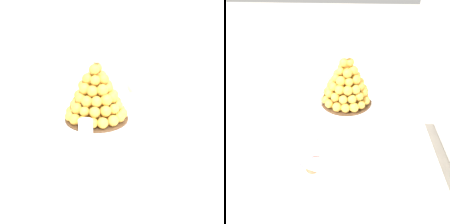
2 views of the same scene
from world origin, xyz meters
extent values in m
cylinder|color=brown|center=(-0.61, -0.34, 0.39)|extent=(0.04, 0.04, 0.77)
cylinder|color=brown|center=(-0.61, 0.34, 0.39)|extent=(0.04, 0.04, 0.77)
cube|color=brown|center=(0.00, 0.00, 0.78)|extent=(1.34, 0.81, 0.02)
cube|color=white|center=(0.00, 0.00, 0.79)|extent=(1.40, 0.87, 0.00)
cube|color=white|center=(0.00, -0.43, 0.60)|extent=(1.40, 0.01, 0.38)
cube|color=white|center=(0.00, 0.43, 0.60)|extent=(1.40, 0.01, 0.38)
cube|color=white|center=(-0.70, 0.00, 0.60)|extent=(0.01, 0.87, 0.38)
cube|color=white|center=(-0.22, 0.05, 0.80)|extent=(0.65, 0.39, 0.01)
cube|color=white|center=(-0.22, -0.15, 0.81)|extent=(0.65, 0.01, 0.02)
cube|color=white|center=(-0.22, 0.24, 0.81)|extent=(0.65, 0.01, 0.02)
cube|color=white|center=(-0.55, 0.05, 0.81)|extent=(0.01, 0.39, 0.02)
cube|color=white|center=(0.10, 0.05, 0.81)|extent=(0.01, 0.39, 0.02)
cylinder|color=white|center=(-0.22, 0.05, 0.80)|extent=(0.36, 0.36, 0.00)
cylinder|color=#4C331E|center=(-0.26, 0.08, 0.81)|extent=(0.26, 0.26, 0.01)
cone|color=#B9812E|center=(-0.26, 0.08, 0.92)|extent=(0.18, 0.18, 0.22)
sphere|color=gold|center=(-0.16, 0.08, 0.83)|extent=(0.04, 0.04, 0.04)
sphere|color=gold|center=(-0.16, 0.12, 0.83)|extent=(0.05, 0.05, 0.05)
sphere|color=gold|center=(-0.19, 0.15, 0.83)|extent=(0.04, 0.04, 0.04)
sphere|color=gold|center=(-0.22, 0.17, 0.83)|extent=(0.04, 0.04, 0.04)
sphere|color=gold|center=(-0.26, 0.18, 0.83)|extent=(0.04, 0.04, 0.04)
sphere|color=gold|center=(-0.30, 0.17, 0.83)|extent=(0.05, 0.05, 0.05)
sphere|color=gold|center=(-0.33, 0.15, 0.83)|extent=(0.04, 0.04, 0.04)
sphere|color=gold|center=(-0.35, 0.12, 0.83)|extent=(0.04, 0.04, 0.04)
sphere|color=gold|center=(-0.36, 0.08, 0.83)|extent=(0.04, 0.04, 0.04)
sphere|color=gold|center=(-0.35, 0.04, 0.83)|extent=(0.05, 0.05, 0.05)
sphere|color=gold|center=(-0.33, 0.00, 0.83)|extent=(0.05, 0.05, 0.05)
sphere|color=gold|center=(-0.30, -0.02, 0.83)|extent=(0.04, 0.04, 0.04)
sphere|color=gold|center=(-0.26, -0.03, 0.83)|extent=(0.04, 0.04, 0.04)
sphere|color=gold|center=(-0.22, -0.02, 0.83)|extent=(0.04, 0.04, 0.04)
sphere|color=gold|center=(-0.19, 0.00, 0.83)|extent=(0.04, 0.04, 0.04)
sphere|color=gold|center=(-0.16, 0.04, 0.83)|extent=(0.04, 0.04, 0.04)
sphere|color=gold|center=(-0.18, 0.11, 0.87)|extent=(0.04, 0.04, 0.04)
sphere|color=gold|center=(-0.20, 0.14, 0.87)|extent=(0.04, 0.04, 0.04)
sphere|color=gold|center=(-0.24, 0.16, 0.87)|extent=(0.04, 0.04, 0.04)
sphere|color=gold|center=(-0.28, 0.16, 0.87)|extent=(0.04, 0.04, 0.04)
sphere|color=gold|center=(-0.32, 0.14, 0.87)|extent=(0.05, 0.05, 0.05)
sphere|color=gold|center=(-0.34, 0.11, 0.87)|extent=(0.05, 0.05, 0.05)
sphere|color=gold|center=(-0.34, 0.07, 0.87)|extent=(0.05, 0.05, 0.05)
sphere|color=gold|center=(-0.33, 0.03, 0.87)|extent=(0.04, 0.04, 0.04)
sphere|color=gold|center=(-0.30, 0.00, 0.87)|extent=(0.04, 0.04, 0.04)
sphere|color=gold|center=(-0.26, -0.01, 0.87)|extent=(0.04, 0.04, 0.04)
sphere|color=gold|center=(-0.22, 0.00, 0.87)|extent=(0.04, 0.04, 0.04)
sphere|color=gold|center=(-0.19, 0.03, 0.87)|extent=(0.04, 0.04, 0.04)
sphere|color=gold|center=(-0.17, 0.07, 0.87)|extent=(0.04, 0.04, 0.04)
sphere|color=gold|center=(-0.21, 0.12, 0.90)|extent=(0.04, 0.04, 0.04)
sphere|color=gold|center=(-0.24, 0.14, 0.90)|extent=(0.04, 0.04, 0.04)
sphere|color=gold|center=(-0.28, 0.14, 0.90)|extent=(0.04, 0.04, 0.04)
sphere|color=gold|center=(-0.31, 0.12, 0.91)|extent=(0.04, 0.04, 0.04)
sphere|color=gold|center=(-0.33, 0.09, 0.90)|extent=(0.05, 0.05, 0.05)
sphere|color=gold|center=(-0.32, 0.05, 0.91)|extent=(0.04, 0.04, 0.04)
sphere|color=gold|center=(-0.30, 0.02, 0.90)|extent=(0.04, 0.04, 0.04)
sphere|color=gold|center=(-0.26, 0.01, 0.90)|extent=(0.04, 0.04, 0.04)
sphere|color=gold|center=(-0.22, 0.02, 0.90)|extent=(0.04, 0.04, 0.04)
sphere|color=gold|center=(-0.20, 0.05, 0.90)|extent=(0.05, 0.05, 0.05)
sphere|color=gold|center=(-0.19, 0.09, 0.90)|extent=(0.05, 0.05, 0.05)
sphere|color=gold|center=(-0.23, 0.12, 0.94)|extent=(0.04, 0.04, 0.04)
sphere|color=gold|center=(-0.27, 0.13, 0.94)|extent=(0.04, 0.04, 0.04)
sphere|color=gold|center=(-0.30, 0.10, 0.94)|extent=(0.04, 0.04, 0.04)
sphere|color=gold|center=(-0.31, 0.06, 0.94)|extent=(0.05, 0.05, 0.05)
sphere|color=gold|center=(-0.28, 0.03, 0.94)|extent=(0.04, 0.04, 0.04)
sphere|color=gold|center=(-0.25, 0.03, 0.94)|extent=(0.04, 0.04, 0.04)
sphere|color=gold|center=(-0.22, 0.05, 0.94)|extent=(0.05, 0.05, 0.05)
sphere|color=gold|center=(-0.21, 0.09, 0.94)|extent=(0.04, 0.04, 0.04)
sphere|color=gold|center=(-0.25, 0.11, 0.98)|extent=(0.04, 0.04, 0.04)
sphere|color=gold|center=(-0.29, 0.09, 0.98)|extent=(0.04, 0.04, 0.04)
sphere|color=gold|center=(-0.28, 0.06, 0.98)|extent=(0.04, 0.04, 0.04)
sphere|color=gold|center=(-0.25, 0.05, 0.98)|extent=(0.04, 0.04, 0.04)
sphere|color=gold|center=(-0.23, 0.08, 0.97)|extent=(0.04, 0.04, 0.04)
sphere|color=gold|center=(-0.26, 0.09, 1.01)|extent=(0.04, 0.04, 0.04)
sphere|color=gold|center=(-0.26, 0.06, 1.01)|extent=(0.04, 0.04, 0.04)
sphere|color=white|center=(-0.26, 0.08, 1.05)|extent=(0.04, 0.04, 0.04)
cylinder|color=silver|center=(-0.47, -0.06, 0.83)|extent=(0.05, 0.05, 0.06)
cylinder|color=gold|center=(-0.47, -0.06, 0.81)|extent=(0.05, 0.05, 0.02)
cylinder|color=#EAC166|center=(-0.47, -0.06, 0.84)|extent=(0.05, 0.05, 0.02)
sphere|color=brown|center=(-0.47, -0.06, 0.85)|extent=(0.01, 0.01, 0.01)
cylinder|color=silver|center=(-0.23, -0.06, 0.83)|extent=(0.05, 0.05, 0.06)
cylinder|color=#F4EAC6|center=(-0.23, -0.06, 0.81)|extent=(0.05, 0.05, 0.02)
cylinder|color=white|center=(-0.23, -0.06, 0.84)|extent=(0.05, 0.05, 0.02)
sphere|color=brown|center=(-0.22, -0.06, 0.85)|extent=(0.02, 0.02, 0.02)
cylinder|color=silver|center=(0.03, -0.06, 0.83)|extent=(0.06, 0.06, 0.05)
cylinder|color=gold|center=(0.03, -0.06, 0.81)|extent=(0.05, 0.05, 0.02)
cylinder|color=#EAC166|center=(0.03, -0.06, 0.83)|extent=(0.05, 0.05, 0.02)
sphere|color=brown|center=(0.02, -0.07, 0.85)|extent=(0.02, 0.02, 0.02)
cylinder|color=white|center=(-0.44, 0.03, 0.81)|extent=(0.08, 0.08, 0.02)
cylinder|color=#F2CC59|center=(-0.44, 0.03, 0.82)|extent=(0.07, 0.07, 0.00)
cylinder|color=white|center=(0.34, -0.01, 0.80)|extent=(0.10, 0.10, 0.01)
cylinder|color=white|center=(0.34, -0.01, 0.83)|extent=(0.02, 0.02, 0.06)
cylinder|color=white|center=(0.34, -0.01, 0.94)|extent=(0.12, 0.12, 0.16)
cylinder|color=yellow|center=(0.36, 0.00, 0.88)|extent=(0.06, 0.05, 0.06)
cylinder|color=#72B2E0|center=(0.33, 0.01, 0.88)|extent=(0.05, 0.05, 0.05)
cylinder|color=yellow|center=(0.33, -0.02, 0.88)|extent=(0.04, 0.04, 0.03)
cylinder|color=#72B2E0|center=(0.36, 0.01, 0.90)|extent=(0.05, 0.04, 0.04)
cylinder|color=brown|center=(0.33, 0.00, 0.90)|extent=(0.05, 0.05, 0.05)
cylinder|color=#F9A54C|center=(0.33, -0.04, 0.90)|extent=(0.06, 0.05, 0.06)
cylinder|color=pink|center=(0.34, 0.01, 0.92)|extent=(0.05, 0.04, 0.05)
cylinder|color=#E54C47|center=(0.32, -0.01, 0.92)|extent=(0.06, 0.05, 0.06)
cylinder|color=brown|center=(0.35, -0.02, 0.92)|extent=(0.05, 0.04, 0.05)
cylinder|color=#F9A54C|center=(0.34, 0.01, 0.94)|extent=(0.05, 0.05, 0.05)
cylinder|color=#F9A54C|center=(0.33, -0.02, 0.94)|extent=(0.05, 0.04, 0.05)
cylinder|color=#9ED860|center=(0.37, -0.02, 0.94)|extent=(0.05, 0.05, 0.04)
cylinder|color=brown|center=(0.33, 0.01, 0.96)|extent=(0.05, 0.05, 0.05)
cylinder|color=#9ED860|center=(0.32, -0.03, 0.96)|extent=(0.05, 0.05, 0.03)
cylinder|color=yellow|center=(0.35, -0.01, 0.96)|extent=(0.05, 0.04, 0.05)
cylinder|color=pink|center=(0.36, 0.01, 0.96)|extent=(0.05, 0.05, 0.03)
cylinder|color=#E54C47|center=(0.33, 0.00, 0.98)|extent=(0.06, 0.05, 0.06)
cylinder|color=#D199D8|center=(0.35, -0.02, 0.98)|extent=(0.05, 0.04, 0.03)
cylinder|color=pink|center=(0.36, 0.01, 0.98)|extent=(0.05, 0.04, 0.05)
cylinder|color=#D199D8|center=(0.33, -0.01, 1.00)|extent=(0.06, 0.04, 0.06)
cylinder|color=pink|center=(0.36, -0.03, 1.00)|extent=(0.06, 0.04, 0.06)
cylinder|color=brown|center=(0.36, 0.01, 1.00)|extent=(0.05, 0.05, 0.05)
cylinder|color=#E54C47|center=(0.33, 0.01, 1.00)|extent=(0.05, 0.05, 0.04)
cylinder|color=silver|center=(-0.15, 0.21, 0.80)|extent=(0.06, 0.06, 0.00)
cylinder|color=silver|center=(-0.15, 0.21, 0.84)|extent=(0.01, 0.01, 0.09)
sphere|color=silver|center=(-0.15, 0.21, 0.92)|extent=(0.08, 0.08, 0.08)
camera|label=1|loc=(0.30, -0.84, 1.29)|focal=46.56mm
camera|label=2|loc=(0.74, 0.09, 1.48)|focal=38.34mm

